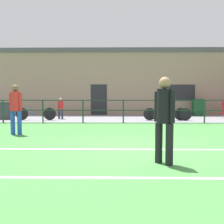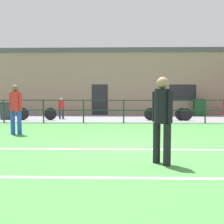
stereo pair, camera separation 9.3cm
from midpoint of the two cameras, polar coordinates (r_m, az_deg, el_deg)
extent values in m
cube|color=#478C42|center=(6.98, 3.89, -7.95)|extent=(60.00, 44.00, 0.04)
cube|color=white|center=(6.75, 3.97, -8.16)|extent=(36.00, 0.11, 0.00)
cube|color=white|center=(4.53, 5.26, -14.19)|extent=(36.00, 0.11, 0.00)
cube|color=gray|center=(15.39, 2.58, -1.38)|extent=(48.00, 5.00, 0.02)
cylinder|color=#193823|center=(14.07, -22.45, 0.16)|extent=(0.07, 0.07, 1.15)
cylinder|color=#193823|center=(13.38, -14.60, 0.15)|extent=(0.07, 0.07, 1.15)
cylinder|color=#193823|center=(12.97, -6.08, 0.14)|extent=(0.07, 0.07, 1.15)
cylinder|color=#193823|center=(12.86, 2.79, 0.12)|extent=(0.07, 0.07, 1.15)
cylinder|color=#193823|center=(13.06, 11.60, 0.11)|extent=(0.07, 0.07, 1.15)
cylinder|color=#193823|center=(13.55, 19.95, 0.09)|extent=(0.07, 0.07, 1.15)
cube|color=#193823|center=(12.83, 2.80, 2.59)|extent=(36.00, 0.04, 0.04)
cube|color=#193823|center=(12.85, 2.79, 0.38)|extent=(36.00, 0.04, 0.04)
cube|color=gray|center=(19.04, 2.38, 6.05)|extent=(28.00, 2.40, 4.29)
cube|color=#232328|center=(17.86, -2.54, 2.68)|extent=(1.10, 0.04, 2.10)
cube|color=#232328|center=(18.35, 15.38, 4.09)|extent=(1.80, 0.04, 1.10)
cube|color=#4C4C51|center=(19.27, 2.40, 12.88)|extent=(28.00, 2.56, 0.30)
cylinder|color=black|center=(5.31, 12.47, -6.98)|extent=(0.15, 0.15, 0.83)
cylinder|color=black|center=(5.46, 10.23, -6.65)|extent=(0.15, 0.15, 0.83)
cylinder|color=black|center=(5.30, 11.44, 1.29)|extent=(0.31, 0.31, 0.69)
sphere|color=#A37556|center=(5.30, 11.51, 6.28)|extent=(0.24, 0.24, 0.24)
cylinder|color=black|center=(5.19, 13.09, 1.01)|extent=(0.11, 0.11, 0.62)
cylinder|color=black|center=(5.41, 9.85, 1.16)|extent=(0.11, 0.11, 0.62)
cylinder|color=blue|center=(9.83, -20.67, -2.19)|extent=(0.15, 0.15, 0.83)
cylinder|color=blue|center=(9.70, -19.37, -2.24)|extent=(0.15, 0.15, 0.83)
cylinder|color=red|center=(9.72, -20.12, 2.24)|extent=(0.31, 0.31, 0.69)
sphere|color=brown|center=(9.72, -20.19, 4.95)|extent=(0.23, 0.23, 0.23)
cylinder|color=red|center=(9.81, -21.05, 2.12)|extent=(0.11, 0.11, 0.61)
cylinder|color=red|center=(9.62, -19.18, 2.13)|extent=(0.11, 0.11, 0.61)
cylinder|color=#232D4C|center=(15.15, -10.52, -0.40)|extent=(0.10, 0.10, 0.57)
cylinder|color=#232D4C|center=(15.15, -11.19, -0.41)|extent=(0.10, 0.10, 0.57)
cylinder|color=red|center=(15.12, -10.88, 1.56)|extent=(0.21, 0.21, 0.47)
sphere|color=tan|center=(15.11, -10.90, 2.76)|extent=(0.16, 0.16, 0.16)
cylinder|color=red|center=(15.13, -10.40, 1.52)|extent=(0.07, 0.07, 0.42)
cylinder|color=red|center=(15.12, -11.36, 1.51)|extent=(0.07, 0.07, 0.42)
cylinder|color=black|center=(14.11, 10.23, -0.51)|extent=(0.66, 0.04, 0.66)
cylinder|color=black|center=(14.42, 16.12, -0.51)|extent=(0.66, 0.04, 0.66)
cube|color=#4C5156|center=(14.23, 13.22, 0.35)|extent=(1.17, 0.04, 0.04)
cube|color=#4C5156|center=(14.17, 11.73, -0.08)|extent=(0.73, 0.03, 0.24)
cylinder|color=#4C5156|center=(14.17, 12.19, 0.76)|extent=(0.03, 0.03, 0.20)
cylinder|color=#4C5156|center=(14.40, 16.14, 0.62)|extent=(0.03, 0.03, 0.28)
cylinder|color=black|center=(15.00, -18.80, -0.39)|extent=(0.67, 0.04, 0.67)
cylinder|color=black|center=(14.54, -13.17, -0.41)|extent=(0.67, 0.04, 0.67)
cube|color=#234C99|center=(14.74, -16.04, 0.45)|extent=(1.19, 0.04, 0.04)
cube|color=#234C99|center=(14.86, -17.43, 0.03)|extent=(0.74, 0.03, 0.24)
cylinder|color=#234C99|center=(14.81, -17.03, 0.83)|extent=(0.03, 0.03, 0.20)
cylinder|color=#234C99|center=(14.52, -13.18, 0.73)|extent=(0.03, 0.03, 0.28)
cylinder|color=black|center=(14.18, 8.57, -0.47)|extent=(0.67, 0.04, 0.67)
cylinder|color=black|center=(14.47, 15.11, -0.47)|extent=(0.67, 0.04, 0.67)
cube|color=#1E6633|center=(14.29, 11.89, 0.40)|extent=(1.29, 0.04, 0.04)
cube|color=#1E6633|center=(14.22, 10.24, -0.03)|extent=(0.81, 0.03, 0.24)
cylinder|color=#1E6633|center=(14.23, 10.74, 0.81)|extent=(0.03, 0.03, 0.20)
cylinder|color=#1E6633|center=(14.46, 15.13, 0.67)|extent=(0.03, 0.03, 0.28)
cube|color=#194C28|center=(17.98, 18.61, 0.85)|extent=(0.62, 0.52, 1.03)
cube|color=#143D20|center=(17.96, 18.65, 2.61)|extent=(0.66, 0.56, 0.08)
cube|color=#33383D|center=(15.77, -21.88, 0.11)|extent=(0.57, 0.48, 0.88)
cube|color=#282C30|center=(15.75, -21.92, 1.85)|extent=(0.60, 0.51, 0.08)
camera|label=1|loc=(0.05, -89.75, 0.02)|focal=41.72mm
camera|label=2|loc=(0.05, 90.25, -0.02)|focal=41.72mm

